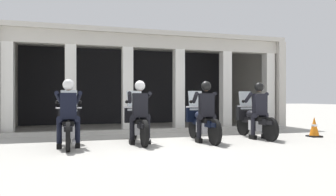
{
  "coord_description": "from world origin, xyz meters",
  "views": [
    {
      "loc": [
        -2.43,
        -8.07,
        1.16
      ],
      "look_at": [
        0.0,
        0.09,
        1.15
      ],
      "focal_mm": 33.96,
      "sensor_mm": 36.0,
      "label": 1
    }
  ],
  "objects_px": {
    "police_officer_far_right": "(259,105)",
    "traffic_cone_flank": "(314,127)",
    "police_officer_center_right": "(206,106)",
    "police_officer_center_left": "(140,106)",
    "motorcycle_far_left": "(69,125)",
    "motorcycle_center_left": "(138,123)",
    "motorcycle_center_right": "(202,122)",
    "motorcycle_far_right": "(253,120)",
    "police_officer_far_left": "(68,107)"
  },
  "relations": [
    {
      "from": "police_officer_far_left",
      "to": "motorcycle_far_right",
      "type": "relative_size",
      "value": 0.78
    },
    {
      "from": "traffic_cone_flank",
      "to": "police_officer_far_left",
      "type": "bearing_deg",
      "value": -179.16
    },
    {
      "from": "police_officer_far_left",
      "to": "motorcycle_far_right",
      "type": "height_order",
      "value": "police_officer_far_left"
    },
    {
      "from": "police_officer_far_right",
      "to": "traffic_cone_flank",
      "type": "bearing_deg",
      "value": 6.44
    },
    {
      "from": "motorcycle_far_left",
      "to": "motorcycle_far_right",
      "type": "bearing_deg",
      "value": 9.25
    },
    {
      "from": "motorcycle_far_left",
      "to": "police_officer_center_left",
      "type": "distance_m",
      "value": 1.76
    },
    {
      "from": "motorcycle_far_right",
      "to": "motorcycle_center_left",
      "type": "bearing_deg",
      "value": -172.12
    },
    {
      "from": "police_officer_far_left",
      "to": "motorcycle_center_right",
      "type": "height_order",
      "value": "police_officer_far_left"
    },
    {
      "from": "police_officer_far_left",
      "to": "motorcycle_far_right",
      "type": "bearing_deg",
      "value": 12.43
    },
    {
      "from": "motorcycle_center_right",
      "to": "police_officer_center_right",
      "type": "xyz_separation_m",
      "value": [
        -0.0,
        -0.28,
        0.44
      ]
    },
    {
      "from": "traffic_cone_flank",
      "to": "motorcycle_far_left",
      "type": "bearing_deg",
      "value": 178.5
    },
    {
      "from": "police_officer_center_left",
      "to": "motorcycle_far_right",
      "type": "xyz_separation_m",
      "value": [
        3.4,
        0.28,
        -0.44
      ]
    },
    {
      "from": "motorcycle_far_left",
      "to": "police_officer_far_right",
      "type": "distance_m",
      "value": 5.11
    },
    {
      "from": "motorcycle_far_left",
      "to": "police_officer_center_left",
      "type": "bearing_deg",
      "value": 3.03
    },
    {
      "from": "police_officer_center_left",
      "to": "motorcycle_far_right",
      "type": "relative_size",
      "value": 0.78
    },
    {
      "from": "police_officer_center_left",
      "to": "police_officer_center_right",
      "type": "distance_m",
      "value": 1.71
    },
    {
      "from": "traffic_cone_flank",
      "to": "police_officer_center_right",
      "type": "bearing_deg",
      "value": -177.47
    },
    {
      "from": "police_officer_center_left",
      "to": "motorcycle_center_right",
      "type": "bearing_deg",
      "value": 0.83
    },
    {
      "from": "motorcycle_far_left",
      "to": "police_officer_center_left",
      "type": "height_order",
      "value": "police_officer_center_left"
    },
    {
      "from": "motorcycle_center_left",
      "to": "motorcycle_far_right",
      "type": "distance_m",
      "value": 3.39
    },
    {
      "from": "motorcycle_center_right",
      "to": "police_officer_far_right",
      "type": "height_order",
      "value": "police_officer_far_right"
    },
    {
      "from": "police_officer_far_left",
      "to": "police_officer_center_right",
      "type": "height_order",
      "value": "same"
    },
    {
      "from": "motorcycle_center_right",
      "to": "motorcycle_far_right",
      "type": "bearing_deg",
      "value": 6.05
    },
    {
      "from": "police_officer_far_right",
      "to": "motorcycle_center_left",
      "type": "bearing_deg",
      "value": -176.89
    },
    {
      "from": "police_officer_center_left",
      "to": "police_officer_far_left",
      "type": "bearing_deg",
      "value": -176.9
    },
    {
      "from": "motorcycle_center_right",
      "to": "motorcycle_far_right",
      "type": "distance_m",
      "value": 1.71
    },
    {
      "from": "police_officer_center_right",
      "to": "traffic_cone_flank",
      "type": "distance_m",
      "value": 3.59
    },
    {
      "from": "police_officer_center_right",
      "to": "motorcycle_far_right",
      "type": "height_order",
      "value": "police_officer_center_right"
    },
    {
      "from": "motorcycle_center_left",
      "to": "police_officer_center_left",
      "type": "xyz_separation_m",
      "value": [
        -0.0,
        -0.28,
        0.44
      ]
    },
    {
      "from": "motorcycle_center_left",
      "to": "motorcycle_center_right",
      "type": "bearing_deg",
      "value": -8.7
    },
    {
      "from": "motorcycle_center_left",
      "to": "motorcycle_far_right",
      "type": "xyz_separation_m",
      "value": [
        3.39,
        -0.0,
        0.0
      ]
    },
    {
      "from": "traffic_cone_flank",
      "to": "motorcycle_center_right",
      "type": "bearing_deg",
      "value": 177.93
    },
    {
      "from": "police_officer_center_left",
      "to": "police_officer_far_right",
      "type": "relative_size",
      "value": 1.0
    },
    {
      "from": "police_officer_center_right",
      "to": "police_officer_center_left",
      "type": "bearing_deg",
      "value": 172.44
    },
    {
      "from": "police_officer_far_right",
      "to": "traffic_cone_flank",
      "type": "xyz_separation_m",
      "value": [
        1.83,
        -0.05,
        -0.65
      ]
    },
    {
      "from": "motorcycle_far_left",
      "to": "motorcycle_center_right",
      "type": "height_order",
      "value": "same"
    },
    {
      "from": "motorcycle_center_left",
      "to": "police_officer_far_right",
      "type": "xyz_separation_m",
      "value": [
        3.39,
        -0.28,
        0.44
      ]
    },
    {
      "from": "police_officer_far_left",
      "to": "police_officer_center_left",
      "type": "relative_size",
      "value": 1.0
    },
    {
      "from": "police_officer_far_left",
      "to": "police_officer_center_right",
      "type": "distance_m",
      "value": 3.39
    },
    {
      "from": "police_officer_center_right",
      "to": "traffic_cone_flank",
      "type": "bearing_deg",
      "value": 1.78
    },
    {
      "from": "traffic_cone_flank",
      "to": "police_officer_center_left",
      "type": "bearing_deg",
      "value": 179.49
    },
    {
      "from": "police_officer_far_left",
      "to": "traffic_cone_flank",
      "type": "height_order",
      "value": "police_officer_far_left"
    },
    {
      "from": "police_officer_far_right",
      "to": "traffic_cone_flank",
      "type": "relative_size",
      "value": 2.69
    },
    {
      "from": "motorcycle_center_left",
      "to": "motorcycle_center_right",
      "type": "xyz_separation_m",
      "value": [
        1.7,
        -0.2,
        0.0
      ]
    },
    {
      "from": "motorcycle_far_left",
      "to": "traffic_cone_flank",
      "type": "height_order",
      "value": "motorcycle_far_left"
    },
    {
      "from": "motorcycle_far_left",
      "to": "motorcycle_far_right",
      "type": "relative_size",
      "value": 1.0
    },
    {
      "from": "police_officer_center_left",
      "to": "motorcycle_far_left",
      "type": "bearing_deg",
      "value": 173.55
    },
    {
      "from": "motorcycle_center_right",
      "to": "police_officer_far_right",
      "type": "xyz_separation_m",
      "value": [
        1.7,
        -0.08,
        0.44
      ]
    },
    {
      "from": "police_officer_center_left",
      "to": "motorcycle_center_left",
      "type": "bearing_deg",
      "value": 87.84
    },
    {
      "from": "police_officer_far_left",
      "to": "traffic_cone_flank",
      "type": "relative_size",
      "value": 2.69
    }
  ]
}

